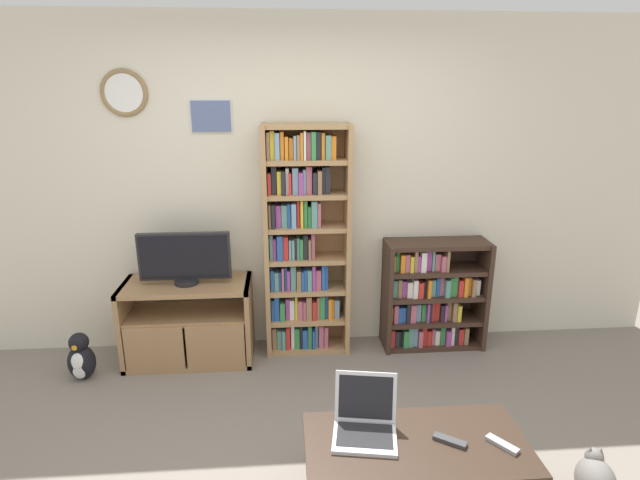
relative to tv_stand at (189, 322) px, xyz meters
The scene contains 11 objects.
wall_back 1.30m from the tv_stand, 20.32° to the left, with size 6.18×0.09×2.60m.
tv_stand is the anchor object (origin of this frame).
television 0.52m from the tv_stand, 26.91° to the left, with size 0.68×0.18×0.40m.
bookshelf_tall 1.08m from the tv_stand, ahead, with size 0.66×0.27×1.82m.
bookshelf_short 1.94m from the tv_stand, ahead, with size 0.82×0.31×0.90m.
coffee_table 2.10m from the tv_stand, 49.25° to the right, with size 1.08×0.55×0.42m.
laptop 1.88m from the tv_stand, 52.78° to the right, with size 0.36×0.35×0.27m.
remote_near_laptop 2.22m from the tv_stand, 46.32° to the right, with size 0.16×0.13×0.02m.
remote_far_from_laptop 2.43m from the tv_stand, 42.90° to the right, with size 0.13×0.15×0.02m.
cat 2.83m from the tv_stand, 33.90° to the right, with size 0.26×0.48×0.26m.
penguin_figurine 0.80m from the tv_stand, 163.74° to the right, with size 0.20×0.18×0.37m.
Camera 1 is at (-0.05, -2.07, 2.06)m, focal length 28.00 mm.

